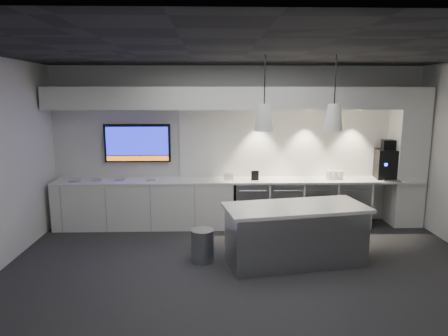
{
  "coord_description": "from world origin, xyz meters",
  "views": [
    {
      "loc": [
        -0.47,
        -5.13,
        2.46
      ],
      "look_at": [
        -0.29,
        1.1,
        1.32
      ],
      "focal_mm": 32.0,
      "sensor_mm": 36.0,
      "label": 1
    }
  ],
  "objects_px": {
    "bin": "(202,245)",
    "coffee_machine": "(387,163)",
    "wall_tv": "(137,143)",
    "island": "(295,234)"
  },
  "relations": [
    {
      "from": "bin",
      "to": "coffee_machine",
      "type": "relative_size",
      "value": 0.67
    },
    {
      "from": "wall_tv",
      "to": "coffee_machine",
      "type": "distance_m",
      "value": 4.75
    },
    {
      "from": "island",
      "to": "bin",
      "type": "bearing_deg",
      "value": 165.8
    },
    {
      "from": "coffee_machine",
      "to": "wall_tv",
      "type": "bearing_deg",
      "value": -173.8
    },
    {
      "from": "wall_tv",
      "to": "bin",
      "type": "distance_m",
      "value": 2.65
    },
    {
      "from": "island",
      "to": "bin",
      "type": "distance_m",
      "value": 1.38
    },
    {
      "from": "wall_tv",
      "to": "bin",
      "type": "xyz_separation_m",
      "value": [
        1.27,
        -1.91,
        -1.32
      ]
    },
    {
      "from": "wall_tv",
      "to": "bin",
      "type": "height_order",
      "value": "wall_tv"
    },
    {
      "from": "wall_tv",
      "to": "island",
      "type": "bearing_deg",
      "value": -37.3
    },
    {
      "from": "island",
      "to": "bin",
      "type": "xyz_separation_m",
      "value": [
        -1.37,
        0.09,
        -0.2
      ]
    }
  ]
}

